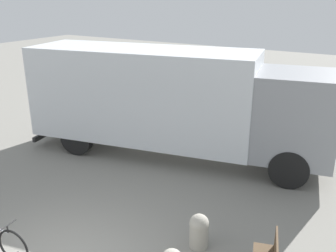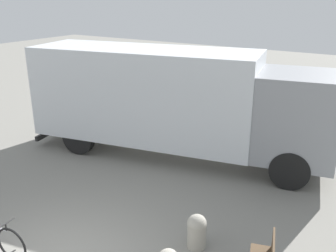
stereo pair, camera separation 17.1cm
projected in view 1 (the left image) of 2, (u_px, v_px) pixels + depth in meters
name	position (u px, v px, depth m)	size (l,w,h in m)	color
delivery_truck	(171.00, 99.00, 11.36)	(9.41, 3.93, 3.32)	silver
bollard_far_bench	(199.00, 230.00, 7.53)	(0.40, 0.40, 0.73)	#9E998C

